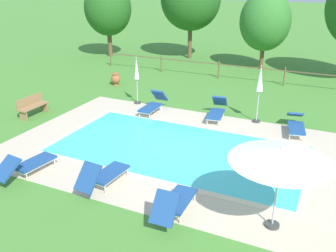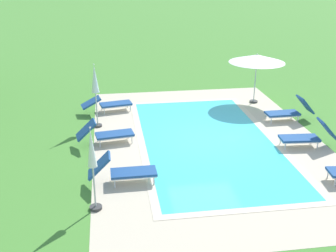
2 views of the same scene
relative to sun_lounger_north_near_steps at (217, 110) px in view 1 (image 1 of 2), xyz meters
name	(u,v)px [view 1 (image 1 of 2)]	position (x,y,z in m)	size (l,w,h in m)	color
ground_plane	(178,149)	(-0.28, -3.50, -0.38)	(160.00, 160.00, 0.00)	#478433
pool_deck_paving	(178,149)	(-0.28, -3.50, -0.38)	(12.22, 7.91, 0.01)	beige
swimming_pool_water	(178,149)	(-0.28, -3.50, -0.38)	(8.69, 4.39, 0.01)	#42CCD6
pool_coping_rim	(178,149)	(-0.28, -3.50, -0.37)	(9.17, 4.87, 0.01)	beige
sun_lounger_north_near_steps	(217,110)	(0.00, 0.00, 0.00)	(0.88, 2.02, 0.90)	navy
sun_lounger_north_mid	(175,202)	(1.22, -7.15, 0.01)	(0.65, 1.90, 0.97)	navy
sun_lounger_north_far	(153,104)	(-2.85, -0.46, 0.00)	(0.62, 1.93, 0.93)	navy
sun_lounger_north_end	(104,175)	(-1.25, -6.73, 0.01)	(0.74, 1.93, 0.96)	navy
sun_lounger_south_near_corner	(296,124)	(3.29, -0.13, -0.03)	(0.98, 2.15, 0.70)	navy
sun_lounger_south_mid	(27,164)	(-3.77, -7.17, -0.01)	(0.84, 2.07, 0.81)	navy
patio_umbrella_open_foreground	(281,155)	(3.60, -6.55, 1.59)	(2.42, 2.42, 2.20)	#383838
patio_umbrella_closed_row_west	(260,83)	(1.65, 0.33, 1.31)	(0.32, 0.32, 2.44)	#383838
patio_umbrella_closed_row_centre	(137,74)	(-4.11, 0.33, 1.09)	(0.32, 0.32, 2.27)	#383838
wooden_bench_lawn_side	(32,105)	(-7.48, -3.08, 0.09)	(0.47, 1.51, 0.87)	#937047
terracotta_urn_near_fence	(116,79)	(-6.79, 2.61, -0.01)	(0.51, 0.51, 0.68)	#A85B38
perimeter_fence	(251,70)	(-0.13, 6.52, 0.32)	(19.17, 0.08, 1.05)	brown
tree_far_west	(265,21)	(-0.23, 9.95, 2.68)	(3.20, 3.20, 4.92)	brown
tree_centre	(108,8)	(-11.52, 9.27, 3.12)	(3.42, 3.42, 5.48)	brown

